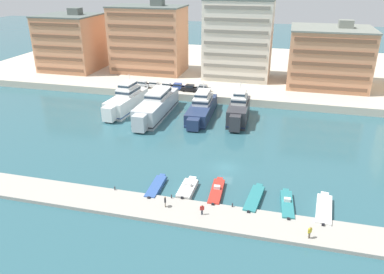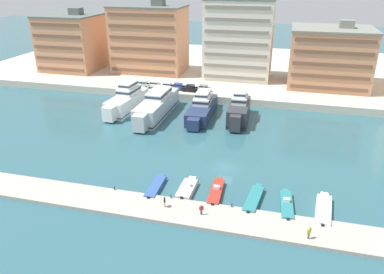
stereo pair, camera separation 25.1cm
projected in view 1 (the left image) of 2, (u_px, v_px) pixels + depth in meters
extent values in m
plane|color=#2D5B66|center=(226.00, 167.00, 64.61)|extent=(400.00, 400.00, 0.00)
cube|color=beige|center=(260.00, 70.00, 124.38)|extent=(180.00, 70.00, 1.91)
cube|color=#A8A399|center=(208.00, 216.00, 51.27)|extent=(120.00, 5.88, 0.55)
cube|color=white|center=(127.00, 103.00, 90.50)|extent=(5.68, 15.06, 3.83)
cube|color=white|center=(109.00, 114.00, 83.18)|extent=(2.68, 2.47, 3.26)
cube|color=#334C7F|center=(127.00, 108.00, 91.00)|extent=(5.73, 15.21, 0.24)
cube|color=white|center=(128.00, 91.00, 90.35)|extent=(4.03, 6.45, 1.64)
cube|color=#233342|center=(128.00, 90.00, 90.28)|extent=(4.08, 6.51, 0.59)
cube|color=white|center=(128.00, 85.00, 89.77)|extent=(3.14, 5.03, 1.23)
cube|color=#233342|center=(128.00, 84.00, 89.72)|extent=(3.18, 5.08, 0.44)
cylinder|color=silver|center=(129.00, 78.00, 89.96)|extent=(0.16, 0.16, 1.80)
cube|color=white|center=(141.00, 97.00, 97.63)|extent=(3.94, 1.19, 0.20)
cube|color=silver|center=(157.00, 107.00, 87.30)|extent=(4.95, 19.21, 4.10)
cube|color=silver|center=(140.00, 123.00, 77.77)|extent=(2.71, 2.47, 3.48)
cube|color=black|center=(157.00, 112.00, 87.84)|extent=(5.00, 19.41, 0.24)
cube|color=white|center=(158.00, 93.00, 87.43)|extent=(3.85, 8.07, 1.55)
cube|color=#233342|center=(158.00, 93.00, 87.37)|extent=(3.90, 8.15, 0.56)
cylinder|color=silver|center=(160.00, 85.00, 87.82)|extent=(0.16, 0.16, 1.80)
cube|color=silver|center=(170.00, 98.00, 96.58)|extent=(4.19, 0.90, 0.20)
cube|color=navy|center=(202.00, 110.00, 87.21)|extent=(5.32, 16.68, 2.89)
cube|color=navy|center=(193.00, 124.00, 78.86)|extent=(2.68, 2.45, 2.46)
cube|color=#334C7F|center=(202.00, 114.00, 87.59)|extent=(5.37, 16.84, 0.24)
cube|color=white|center=(203.00, 99.00, 87.43)|extent=(3.93, 7.07, 1.49)
cube|color=#233342|center=(203.00, 99.00, 87.37)|extent=(3.98, 7.14, 0.54)
cube|color=white|center=(203.00, 94.00, 86.88)|extent=(3.06, 5.51, 1.21)
cube|color=#233342|center=(203.00, 93.00, 86.83)|extent=(3.10, 5.57, 0.44)
cylinder|color=silver|center=(204.00, 86.00, 87.20)|extent=(0.16, 0.16, 1.80)
cube|color=navy|center=(208.00, 101.00, 95.25)|extent=(4.04, 1.05, 0.20)
cube|color=#333338|center=(239.00, 112.00, 84.48)|extent=(4.62, 12.85, 3.95)
cube|color=#333338|center=(235.00, 123.00, 77.92)|extent=(2.37, 2.17, 3.36)
cube|color=#192347|center=(238.00, 117.00, 85.00)|extent=(4.67, 12.98, 0.24)
cube|color=white|center=(240.00, 99.00, 84.22)|extent=(3.45, 5.45, 1.52)
cube|color=#233342|center=(240.00, 98.00, 84.16)|extent=(3.49, 5.51, 0.55)
cube|color=white|center=(240.00, 93.00, 83.69)|extent=(2.69, 4.25, 1.11)
cube|color=#233342|center=(240.00, 93.00, 83.64)|extent=(2.72, 4.29, 0.40)
cylinder|color=silver|center=(241.00, 86.00, 83.81)|extent=(0.16, 0.16, 1.80)
cube|color=#333338|center=(241.00, 106.00, 90.92)|extent=(3.58, 1.02, 0.20)
cube|color=#33569E|center=(156.00, 188.00, 57.91)|extent=(1.86, 6.45, 0.72)
cube|color=#33569E|center=(162.00, 176.00, 61.07)|extent=(0.94, 0.77, 0.61)
cube|color=black|center=(149.00, 199.00, 54.84)|extent=(0.37, 0.29, 0.60)
cube|color=white|center=(187.00, 189.00, 57.29)|extent=(2.21, 5.29, 0.85)
cube|color=white|center=(192.00, 180.00, 59.99)|extent=(1.20, 0.98, 0.72)
cube|color=silver|center=(188.00, 184.00, 57.36)|extent=(1.19, 0.61, 0.53)
cube|color=#283847|center=(188.00, 183.00, 57.57)|extent=(1.08, 0.09, 0.32)
cube|color=black|center=(182.00, 199.00, 54.74)|extent=(0.36, 0.28, 0.60)
cube|color=red|center=(216.00, 193.00, 56.59)|extent=(2.02, 6.95, 0.76)
cube|color=red|center=(220.00, 180.00, 59.98)|extent=(0.98, 0.81, 0.64)
cube|color=silver|center=(217.00, 187.00, 56.79)|extent=(0.97, 0.64, 0.51)
cube|color=#283847|center=(217.00, 186.00, 57.01)|extent=(0.86, 0.12, 0.31)
cube|color=black|center=(213.00, 205.00, 53.29)|extent=(0.37, 0.30, 0.60)
cube|color=teal|center=(254.00, 200.00, 54.82)|extent=(2.59, 7.20, 0.77)
cube|color=teal|center=(259.00, 187.00, 58.14)|extent=(1.08, 0.92, 0.66)
cube|color=black|center=(248.00, 213.00, 51.60)|extent=(0.39, 0.32, 0.60)
cube|color=teal|center=(287.00, 205.00, 53.44)|extent=(2.15, 6.99, 0.78)
cube|color=teal|center=(286.00, 191.00, 56.83)|extent=(0.97, 0.81, 0.66)
cube|color=silver|center=(287.00, 200.00, 53.64)|extent=(0.96, 0.66, 0.51)
cube|color=#283847|center=(287.00, 198.00, 53.86)|extent=(0.84, 0.14, 0.31)
cube|color=black|center=(288.00, 220.00, 50.12)|extent=(0.38, 0.31, 0.60)
cube|color=white|center=(324.00, 210.00, 52.28)|extent=(2.72, 7.42, 0.84)
cube|color=white|center=(325.00, 195.00, 55.76)|extent=(1.22, 1.03, 0.72)
cube|color=black|center=(323.00, 225.00, 48.93)|extent=(0.38, 0.31, 0.60)
cube|color=#B7BCC1|center=(142.00, 85.00, 102.14)|extent=(4.18, 1.90, 0.80)
cube|color=#B7BCC1|center=(143.00, 82.00, 101.80)|extent=(2.17, 1.66, 0.68)
cube|color=#1E2833|center=(143.00, 82.00, 101.80)|extent=(2.13, 1.67, 0.37)
cylinder|color=black|center=(136.00, 87.00, 101.93)|extent=(0.65, 0.25, 0.64)
cylinder|color=black|center=(139.00, 85.00, 103.41)|extent=(0.65, 0.25, 0.64)
cylinder|color=black|center=(146.00, 88.00, 101.20)|extent=(0.65, 0.25, 0.64)
cylinder|color=black|center=(148.00, 86.00, 102.68)|extent=(0.65, 0.25, 0.64)
cube|color=white|center=(153.00, 85.00, 101.81)|extent=(4.17, 1.89, 0.80)
cube|color=white|center=(154.00, 83.00, 101.47)|extent=(2.17, 1.65, 0.68)
cube|color=#1E2833|center=(154.00, 83.00, 101.47)|extent=(2.13, 1.67, 0.37)
cylinder|color=black|center=(148.00, 87.00, 101.59)|extent=(0.65, 0.25, 0.64)
cylinder|color=black|center=(150.00, 85.00, 103.08)|extent=(0.65, 0.25, 0.64)
cylinder|color=black|center=(157.00, 88.00, 100.87)|extent=(0.65, 0.25, 0.64)
cylinder|color=black|center=(159.00, 86.00, 102.36)|extent=(0.65, 0.25, 0.64)
cube|color=white|center=(166.00, 86.00, 100.70)|extent=(4.16, 1.85, 0.80)
cube|color=white|center=(167.00, 84.00, 100.36)|extent=(2.16, 1.64, 0.68)
cube|color=#1E2833|center=(167.00, 84.00, 100.36)|extent=(2.12, 1.65, 0.37)
cylinder|color=black|center=(160.00, 88.00, 100.46)|extent=(0.65, 0.24, 0.64)
cylinder|color=black|center=(163.00, 87.00, 101.95)|extent=(0.65, 0.24, 0.64)
cylinder|color=black|center=(170.00, 89.00, 99.76)|extent=(0.65, 0.24, 0.64)
cylinder|color=black|center=(172.00, 87.00, 101.26)|extent=(0.65, 0.24, 0.64)
cube|color=#28428E|center=(177.00, 87.00, 100.09)|extent=(4.12, 1.75, 0.80)
cube|color=#28428E|center=(178.00, 85.00, 99.76)|extent=(2.12, 1.59, 0.68)
cube|color=#1E2833|center=(178.00, 85.00, 99.76)|extent=(2.08, 1.60, 0.37)
cylinder|color=black|center=(172.00, 89.00, 99.79)|extent=(0.64, 0.23, 0.64)
cylinder|color=black|center=(173.00, 87.00, 101.30)|extent=(0.64, 0.23, 0.64)
cylinder|color=black|center=(181.00, 90.00, 99.21)|extent=(0.64, 0.23, 0.64)
cylinder|color=black|center=(183.00, 88.00, 100.72)|extent=(0.64, 0.23, 0.64)
cube|color=black|center=(189.00, 89.00, 98.82)|extent=(4.13, 1.78, 0.80)
cube|color=black|center=(190.00, 86.00, 98.48)|extent=(2.13, 1.60, 0.68)
cube|color=#1E2833|center=(190.00, 86.00, 98.48)|extent=(2.09, 1.62, 0.37)
cylinder|color=black|center=(184.00, 91.00, 98.56)|extent=(0.64, 0.23, 0.64)
cylinder|color=black|center=(185.00, 89.00, 100.06)|extent=(0.64, 0.23, 0.64)
cylinder|color=black|center=(193.00, 91.00, 97.90)|extent=(0.64, 0.23, 0.64)
cylinder|color=black|center=(195.00, 90.00, 99.40)|extent=(0.64, 0.23, 0.64)
cube|color=slate|center=(202.00, 89.00, 98.55)|extent=(4.12, 1.75, 0.80)
cube|color=slate|center=(203.00, 86.00, 98.22)|extent=(2.12, 1.59, 0.68)
cube|color=#1E2833|center=(203.00, 86.00, 98.22)|extent=(2.08, 1.60, 0.37)
cylinder|color=black|center=(197.00, 91.00, 98.25)|extent=(0.64, 0.23, 0.64)
cylinder|color=black|center=(198.00, 89.00, 99.76)|extent=(0.64, 0.23, 0.64)
cylinder|color=black|center=(207.00, 92.00, 97.67)|extent=(0.64, 0.23, 0.64)
cylinder|color=black|center=(208.00, 90.00, 99.18)|extent=(0.64, 0.23, 0.64)
cube|color=tan|center=(72.00, 43.00, 118.80)|extent=(17.15, 16.34, 16.55)
cube|color=brown|center=(60.00, 70.00, 114.16)|extent=(15.78, 0.24, 0.90)
cube|color=brown|center=(58.00, 59.00, 112.82)|extent=(15.78, 0.24, 0.90)
cube|color=brown|center=(57.00, 48.00, 111.48)|extent=(15.78, 0.24, 0.90)
cube|color=brown|center=(55.00, 36.00, 110.14)|extent=(15.78, 0.24, 0.90)
cube|color=brown|center=(53.00, 25.00, 108.79)|extent=(15.78, 0.24, 0.90)
cube|color=#56605B|center=(68.00, 15.00, 115.36)|extent=(17.50, 16.66, 0.40)
cube|color=#56605B|center=(75.00, 11.00, 114.29)|extent=(3.60, 3.20, 2.00)
cube|color=tan|center=(149.00, 40.00, 115.44)|extent=(21.74, 13.37, 19.41)
cube|color=brown|center=(142.00, 71.00, 112.71)|extent=(20.00, 0.24, 0.90)
cube|color=brown|center=(142.00, 60.00, 111.40)|extent=(20.00, 0.24, 0.90)
cube|color=brown|center=(141.00, 49.00, 110.09)|extent=(20.00, 0.24, 0.90)
cube|color=brown|center=(140.00, 38.00, 108.78)|extent=(20.00, 0.24, 0.90)
cube|color=brown|center=(140.00, 27.00, 107.47)|extent=(20.00, 0.24, 0.90)
cube|color=brown|center=(139.00, 15.00, 106.15)|extent=(20.00, 0.24, 0.90)
cube|color=#56605B|center=(147.00, 6.00, 111.43)|extent=(22.18, 13.64, 0.40)
cube|color=#56605B|center=(157.00, 2.00, 110.20)|extent=(3.60, 3.20, 2.00)
cube|color=silver|center=(238.00, 40.00, 107.89)|extent=(18.97, 12.47, 21.97)
cube|color=gray|center=(233.00, 77.00, 106.10)|extent=(17.45, 0.24, 0.90)
cube|color=gray|center=(234.00, 66.00, 104.83)|extent=(17.45, 0.24, 0.90)
cube|color=gray|center=(234.00, 55.00, 103.55)|extent=(17.45, 0.24, 0.90)
cube|color=gray|center=(235.00, 44.00, 102.28)|extent=(17.45, 0.24, 0.90)
cube|color=gray|center=(236.00, 32.00, 101.01)|extent=(17.45, 0.24, 0.90)
cube|color=gray|center=(236.00, 20.00, 99.73)|extent=(17.45, 0.24, 0.90)
cube|color=gray|center=(237.00, 7.00, 98.46)|extent=(17.45, 0.24, 0.90)
cube|color=tan|center=(328.00, 58.00, 101.80)|extent=(20.79, 17.34, 15.19)
cube|color=brown|center=(327.00, 88.00, 96.50)|extent=(19.13, 0.24, 0.90)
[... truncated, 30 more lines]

